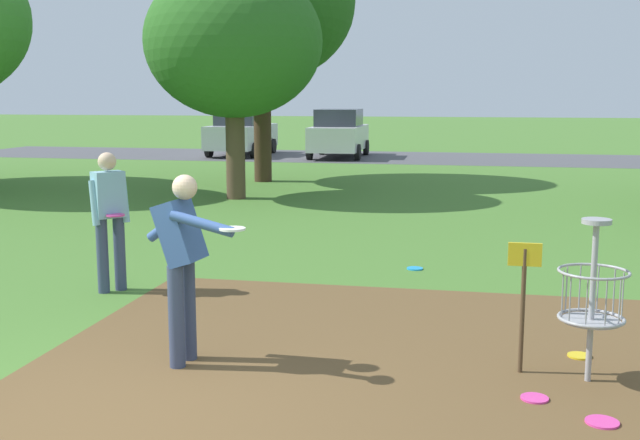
# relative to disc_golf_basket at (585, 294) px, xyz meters

# --- Properties ---
(ground_plane) EXTENTS (160.00, 160.00, 0.00)m
(ground_plane) POSITION_rel_disc_golf_basket_xyz_m (-3.58, -1.69, -0.75)
(ground_plane) COLOR #47752D
(dirt_tee_pad) EXTENTS (6.29, 5.00, 0.01)m
(dirt_tee_pad) POSITION_rel_disc_golf_basket_xyz_m (-1.67, 0.33, -0.75)
(dirt_tee_pad) COLOR brown
(dirt_tee_pad) RESTS_ON ground
(disc_golf_basket) EXTENTS (0.98, 0.58, 1.39)m
(disc_golf_basket) POSITION_rel_disc_golf_basket_xyz_m (0.00, 0.00, 0.00)
(disc_golf_basket) COLOR #9E9EA3
(disc_golf_basket) RESTS_ON ground
(player_foreground_watching) EXTENTS (1.07, 0.59, 1.71)m
(player_foreground_watching) POSITION_rel_disc_golf_basket_xyz_m (-3.43, -0.28, 0.23)
(player_foreground_watching) COLOR #384260
(player_foreground_watching) RESTS_ON ground
(player_waiting_right) EXTENTS (0.45, 0.46, 1.71)m
(player_waiting_right) POSITION_rel_disc_golf_basket_xyz_m (-5.26, 1.99, 0.21)
(player_waiting_right) COLOR #384260
(player_waiting_right) RESTS_ON ground
(frisbee_near_basket) EXTENTS (0.22, 0.22, 0.02)m
(frisbee_near_basket) POSITION_rel_disc_golf_basket_xyz_m (-0.41, -0.52, -0.74)
(frisbee_near_basket) COLOR #E53D99
(frisbee_near_basket) RESTS_ON ground
(frisbee_mid_grass) EXTENTS (0.25, 0.25, 0.02)m
(frisbee_mid_grass) POSITION_rel_disc_golf_basket_xyz_m (0.05, -0.88, -0.74)
(frisbee_mid_grass) COLOR #E53D99
(frisbee_mid_grass) RESTS_ON ground
(frisbee_far_left) EXTENTS (0.22, 0.22, 0.02)m
(frisbee_far_left) POSITION_rel_disc_golf_basket_xyz_m (0.07, 0.61, -0.74)
(frisbee_far_left) COLOR gold
(frisbee_far_left) RESTS_ON ground
(frisbee_far_right) EXTENTS (0.22, 0.22, 0.02)m
(frisbee_far_right) POSITION_rel_disc_golf_basket_xyz_m (-1.72, 3.95, -0.74)
(frisbee_far_right) COLOR #1E93DB
(frisbee_far_right) RESTS_ON ground
(tree_mid_left) EXTENTS (4.03, 4.03, 5.28)m
(tree_mid_left) POSITION_rel_disc_golf_basket_xyz_m (-6.40, 10.54, 2.80)
(tree_mid_left) COLOR brown
(tree_mid_left) RESTS_ON ground
(tree_mid_right) EXTENTS (5.08, 5.08, 7.00)m
(tree_mid_right) POSITION_rel_disc_golf_basket_xyz_m (-6.76, 14.16, 4.07)
(tree_mid_right) COLOR #422D1E
(tree_mid_right) RESTS_ON ground
(parking_lot_strip) EXTENTS (36.00, 6.00, 0.01)m
(parking_lot_strip) POSITION_rel_disc_golf_basket_xyz_m (-3.58, 23.17, -0.75)
(parking_lot_strip) COLOR #4C4C51
(parking_lot_strip) RESTS_ON ground
(parked_car_leftmost) EXTENTS (2.03, 4.23, 1.84)m
(parked_car_leftmost) POSITION_rel_disc_golf_basket_xyz_m (-10.12, 23.01, 0.17)
(parked_car_leftmost) COLOR #B2B7BC
(parked_car_leftmost) RESTS_ON ground
(parked_car_center_left) EXTENTS (2.05, 4.24, 1.84)m
(parked_car_center_left) POSITION_rel_disc_golf_basket_xyz_m (-6.16, 22.78, 0.17)
(parked_car_center_left) COLOR silver
(parked_car_center_left) RESTS_ON ground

